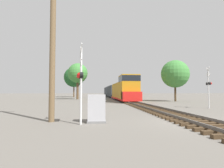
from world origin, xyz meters
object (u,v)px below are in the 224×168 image
Objects in this scene: crossing_signal_near at (80,78)px; tree_mid_background at (78,73)px; tree_far_right at (175,74)px; utility_pole at (53,37)px; freight_train at (114,91)px; relay_cabinet at (97,109)px; tree_deep_background at (74,77)px; crossing_signal_far at (209,85)px.

tree_mid_background is (-3.22, 31.67, 3.57)m from crossing_signal_near.
tree_far_right is 21.41m from tree_mid_background.
freight_train is at bearing 78.63° from utility_pole.
tree_mid_background is (-4.09, 31.14, 5.26)m from relay_cabinet.
freight_train is 33.50× the size of relay_cabinet.
utility_pole is (-8.09, -40.21, 3.04)m from freight_train.
tree_deep_background is at bearing 179.40° from crossing_signal_near.
utility_pole is at bearing -87.20° from tree_mid_background.
relay_cabinet is at bearing -125.16° from tree_far_right.
freight_train is 34.05m from crossing_signal_far.
freight_train reaches higher than crossing_signal_near.
crossing_signal_far is 16.09m from utility_pole.
tree_mid_background reaches higher than crossing_signal_near.
relay_cabinet is at bearing -97.69° from freight_train.
crossing_signal_near is at bearing -126.05° from tree_far_right.
tree_far_right reaches higher than crossing_signal_near.
relay_cabinet is 0.16× the size of tree_deep_background.
utility_pole reaches higher than tree_mid_background.
tree_deep_background reaches higher than tree_mid_background.
crossing_signal_far is at bearing 25.14° from utility_pole.
freight_train is 7.00× the size of tree_far_right.
tree_far_right is at bearing 136.25° from crossing_signal_near.
tree_deep_background is at bearing 98.18° from relay_cabinet.
tree_far_right is (9.04, -20.09, 3.10)m from freight_train.
tree_mid_background is (-15.88, 23.88, 3.58)m from crossing_signal_far.
crossing_signal_far is 13.96m from relay_cabinet.
freight_train is at bearing -32.51° from tree_deep_background.
crossing_signal_far is at bearing 113.91° from crossing_signal_near.
relay_cabinet is at bearing 138.44° from crossing_signal_far.
crossing_signal_far is 0.57× the size of tree_far_right.
crossing_signal_far is (12.66, 7.79, -0.01)m from crossing_signal_near.
crossing_signal_near is at bearing -148.58° from relay_cabinet.
tree_mid_background is (-1.50, 30.63, 1.10)m from utility_pole.
tree_deep_background reaches higher than freight_train.
utility_pole reaches higher than freight_train.
tree_deep_background is (-18.79, 41.42, 4.13)m from crossing_signal_far.
tree_far_right is 35.40m from tree_deep_background.
crossing_signal_far reaches higher than relay_cabinet.
crossing_signal_far is 2.75× the size of relay_cabinet.
tree_deep_background is (-4.41, 48.17, 1.65)m from utility_pole.
tree_far_right reaches higher than freight_train.
freight_train is 14.17m from tree_mid_background.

